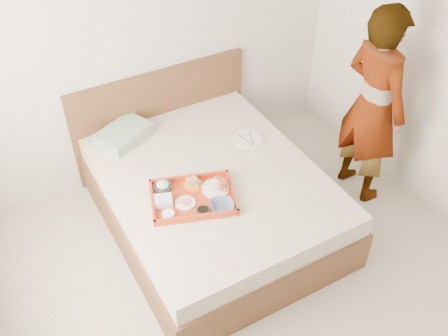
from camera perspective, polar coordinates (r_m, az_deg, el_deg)
ground at (r=3.81m, az=5.72°, el=-15.75°), size 3.50×4.00×0.01m
wall_back at (r=4.30m, az=-8.55°, el=14.68°), size 3.50×0.01×2.60m
bed at (r=4.15m, az=-1.28°, el=-3.46°), size 1.65×2.00×0.53m
headboard at (r=4.70m, az=-6.99°, el=5.62°), size 1.65×0.06×0.95m
pillow at (r=4.37m, az=-11.09°, el=3.71°), size 0.53×0.46×0.11m
tray at (r=3.75m, az=-3.50°, el=-3.26°), size 0.72×0.62×0.06m
prawn_plate at (r=3.82m, az=-0.91°, el=-2.28°), size 0.27×0.27×0.01m
navy_bowl_big at (r=3.67m, az=-0.20°, el=-4.25°), size 0.22×0.22×0.04m
sauce_dish at (r=3.64m, az=-2.38°, el=-4.83°), size 0.11×0.11×0.03m
meat_plate at (r=3.72m, az=-4.34°, el=-3.90°), size 0.19×0.19×0.01m
bread_plate at (r=3.86m, az=-3.45°, el=-1.86°), size 0.19×0.19×0.01m
salad_bowl at (r=3.84m, az=-6.82°, el=-2.10°), size 0.17×0.17×0.04m
plastic_tub at (r=3.72m, az=-6.78°, el=-3.65°), size 0.16×0.14×0.06m
cheese_round at (r=3.64m, az=-6.23°, el=-5.19°), size 0.11×0.11×0.03m
dinner_plate at (r=4.31m, az=2.70°, el=3.21°), size 0.29×0.29×0.01m
person at (r=4.29m, az=16.27°, el=6.60°), size 0.43×0.64×1.72m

